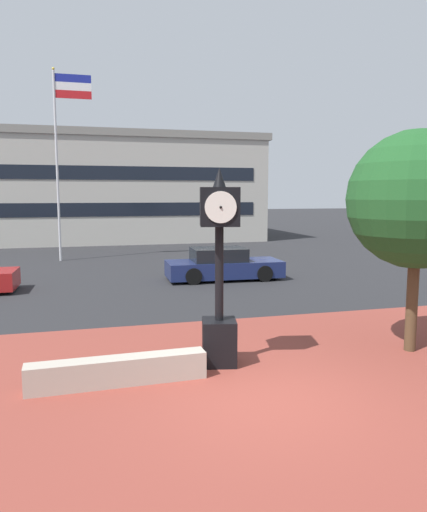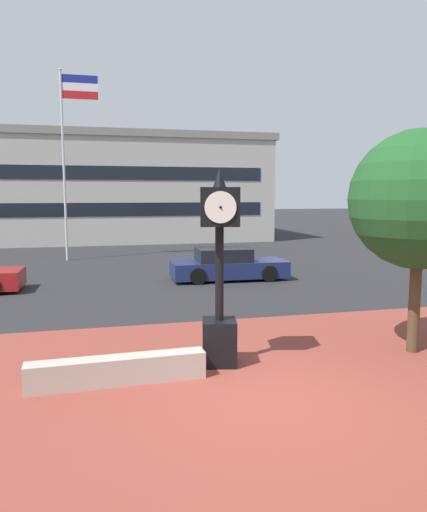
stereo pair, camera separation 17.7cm
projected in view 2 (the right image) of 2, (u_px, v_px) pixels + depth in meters
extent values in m
plane|color=#262628|center=(266.00, 399.00, 8.17)|extent=(200.00, 200.00, 0.00)
cube|color=brown|center=(254.00, 386.00, 8.74)|extent=(44.00, 9.18, 0.01)
cube|color=#ADA393|center=(118.00, 370.00, 8.80)|extent=(3.21, 0.52, 0.50)
cube|color=black|center=(219.00, 342.00, 9.81)|extent=(0.80, 0.80, 0.91)
cylinder|color=black|center=(219.00, 273.00, 9.63)|extent=(0.17, 0.17, 1.88)
cube|color=black|center=(220.00, 207.00, 9.47)|extent=(0.88, 0.88, 0.75)
cylinder|color=silver|center=(219.00, 206.00, 9.85)|extent=(0.59, 0.15, 0.60)
sphere|color=black|center=(219.00, 206.00, 9.87)|extent=(0.05, 0.05, 0.05)
cylinder|color=silver|center=(220.00, 207.00, 9.08)|extent=(0.59, 0.15, 0.60)
sphere|color=black|center=(221.00, 207.00, 9.06)|extent=(0.05, 0.05, 0.05)
cone|color=black|center=(220.00, 177.00, 9.39)|extent=(0.26, 0.26, 0.38)
cylinder|color=#4C3823|center=(414.00, 302.00, 10.51)|extent=(0.24, 0.24, 2.20)
sphere|color=#1E5123|center=(420.00, 199.00, 10.23)|extent=(2.94, 2.94, 2.94)
cube|color=navy|center=(229.00, 269.00, 19.60)|extent=(4.63, 1.94, 0.64)
cube|color=black|center=(223.00, 255.00, 19.48)|extent=(2.15, 1.62, 0.56)
cylinder|color=black|center=(256.00, 267.00, 20.74)|extent=(0.65, 0.24, 0.64)
cylinder|color=black|center=(269.00, 274.00, 19.10)|extent=(0.65, 0.24, 0.64)
cylinder|color=black|center=(190.00, 270.00, 20.14)|extent=(0.65, 0.24, 0.64)
cylinder|color=black|center=(198.00, 276.00, 18.50)|extent=(0.65, 0.24, 0.64)
cylinder|color=black|center=(2.00, 278.00, 18.01)|extent=(0.65, 0.24, 0.64)
cylinder|color=silver|center=(64.00, 168.00, 24.75)|extent=(0.12, 0.12, 9.49)
sphere|color=gold|center=(60.00, 69.00, 24.15)|extent=(0.14, 0.14, 0.14)
cube|color=navy|center=(80.00, 79.00, 24.42)|extent=(1.74, 0.02, 0.39)
cube|color=white|center=(80.00, 87.00, 24.47)|extent=(1.74, 0.02, 0.39)
cube|color=red|center=(80.00, 95.00, 24.52)|extent=(1.74, 0.02, 0.39)
cube|color=#B2ADA3|center=(112.00, 192.00, 37.62)|extent=(22.48, 11.26, 7.20)
cube|color=gray|center=(110.00, 141.00, 37.14)|extent=(22.93, 11.48, 0.50)
cube|color=black|center=(116.00, 210.00, 32.33)|extent=(20.23, 0.04, 0.90)
cube|color=black|center=(115.00, 173.00, 32.03)|extent=(20.23, 0.04, 0.90)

